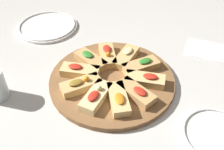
# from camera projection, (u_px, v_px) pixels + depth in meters

# --- Properties ---
(ground_plane) EXTENTS (3.00, 3.00, 0.00)m
(ground_plane) POSITION_uv_depth(u_px,v_px,m) (112.00, 82.00, 0.89)
(ground_plane) COLOR beige
(serving_board) EXTENTS (0.42, 0.42, 0.02)m
(serving_board) POSITION_uv_depth(u_px,v_px,m) (112.00, 80.00, 0.88)
(serving_board) COLOR brown
(serving_board) RESTS_ON ground_plane
(focaccia_slice_0) EXTENTS (0.13, 0.12, 0.04)m
(focaccia_slice_0) POSITION_uv_depth(u_px,v_px,m) (118.00, 99.00, 0.79)
(focaccia_slice_0) COLOR #DBB775
(focaccia_slice_0) RESTS_ON serving_board
(focaccia_slice_1) EXTENTS (0.14, 0.07, 0.04)m
(focaccia_slice_1) POSITION_uv_depth(u_px,v_px,m) (136.00, 92.00, 0.81)
(focaccia_slice_1) COLOR tan
(focaccia_slice_1) RESTS_ON serving_board
(focaccia_slice_2) EXTENTS (0.14, 0.10, 0.04)m
(focaccia_slice_2) POSITION_uv_depth(u_px,v_px,m) (145.00, 79.00, 0.85)
(focaccia_slice_2) COLOR #DBB775
(focaccia_slice_2) RESTS_ON serving_board
(focaccia_slice_3) EXTENTS (0.11, 0.14, 0.04)m
(focaccia_slice_3) POSITION_uv_depth(u_px,v_px,m) (141.00, 66.00, 0.90)
(focaccia_slice_3) COLOR tan
(focaccia_slice_3) RESTS_ON serving_board
(focaccia_slice_4) EXTENTS (0.07, 0.14, 0.04)m
(focaccia_slice_4) POSITION_uv_depth(u_px,v_px,m) (126.00, 57.00, 0.94)
(focaccia_slice_4) COLOR tan
(focaccia_slice_4) RESTS_ON serving_board
(focaccia_slice_5) EXTENTS (0.13, 0.13, 0.04)m
(focaccia_slice_5) POSITION_uv_depth(u_px,v_px,m) (108.00, 55.00, 0.95)
(focaccia_slice_5) COLOR tan
(focaccia_slice_5) RESTS_ON serving_board
(focaccia_slice_6) EXTENTS (0.14, 0.07, 0.04)m
(focaccia_slice_6) POSITION_uv_depth(u_px,v_px,m) (91.00, 60.00, 0.93)
(focaccia_slice_6) COLOR tan
(focaccia_slice_6) RESTS_ON serving_board
(focaccia_slice_7) EXTENTS (0.14, 0.11, 0.04)m
(focaccia_slice_7) POSITION_uv_depth(u_px,v_px,m) (80.00, 71.00, 0.88)
(focaccia_slice_7) COLOR #DBB775
(focaccia_slice_7) RESTS_ON serving_board
(focaccia_slice_8) EXTENTS (0.10, 0.14, 0.04)m
(focaccia_slice_8) POSITION_uv_depth(u_px,v_px,m) (81.00, 85.00, 0.83)
(focaccia_slice_8) COLOR tan
(focaccia_slice_8) RESTS_ON serving_board
(focaccia_slice_9) EXTENTS (0.08, 0.14, 0.04)m
(focaccia_slice_9) POSITION_uv_depth(u_px,v_px,m) (96.00, 96.00, 0.80)
(focaccia_slice_9) COLOR #E5C689
(focaccia_slice_9) RESTS_ON serving_board
(plate_left) EXTENTS (0.20, 0.20, 0.02)m
(plate_left) POSITION_uv_depth(u_px,v_px,m) (217.00, 136.00, 0.72)
(plate_left) COLOR white
(plate_left) RESTS_ON ground_plane
(plate_right) EXTENTS (0.26, 0.26, 0.02)m
(plate_right) POSITION_uv_depth(u_px,v_px,m) (47.00, 26.00, 1.15)
(plate_right) COLOR white
(plate_right) RESTS_ON ground_plane
(napkin_stack) EXTENTS (0.17, 0.16, 0.01)m
(napkin_stack) POSITION_uv_depth(u_px,v_px,m) (206.00, 50.00, 1.03)
(napkin_stack) COLOR white
(napkin_stack) RESTS_ON ground_plane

